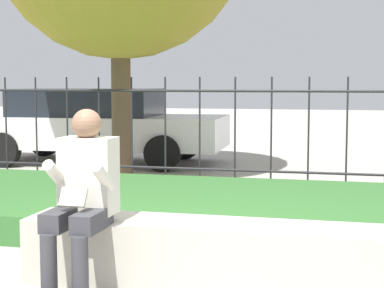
% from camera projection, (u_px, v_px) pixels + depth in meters
% --- Properties ---
extents(ground_plane, '(60.00, 60.00, 0.00)m').
position_uv_depth(ground_plane, '(172.00, 286.00, 4.62)').
color(ground_plane, '#A8A399').
extents(stone_bench, '(2.60, 0.50, 0.48)m').
position_uv_depth(stone_bench, '(204.00, 259.00, 4.54)').
color(stone_bench, '#B7B2A3').
rests_on(stone_bench, ground_plane).
extents(person_seated_reader, '(0.42, 0.73, 1.28)m').
position_uv_depth(person_seated_reader, '(82.00, 193.00, 4.41)').
color(person_seated_reader, black).
rests_on(person_seated_reader, ground_plane).
extents(grass_berm, '(9.59, 2.81, 0.27)m').
position_uv_depth(grass_berm, '(227.00, 210.00, 6.64)').
color(grass_berm, '#33662D').
rests_on(grass_berm, ground_plane).
extents(iron_fence, '(7.59, 0.03, 1.53)m').
position_uv_depth(iron_fence, '(253.00, 133.00, 8.32)').
color(iron_fence, '#232326').
rests_on(iron_fence, ground_plane).
extents(car_parked_left, '(4.64, 2.10, 1.34)m').
position_uv_depth(car_parked_left, '(95.00, 124.00, 11.55)').
color(car_parked_left, silver).
rests_on(car_parked_left, ground_plane).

